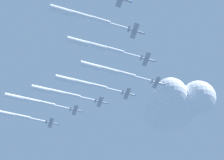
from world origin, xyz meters
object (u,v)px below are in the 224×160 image
object	(u,v)px
jet_port_mid	(57,92)
jet_trail_port	(5,114)
jet_starboard_inner	(96,46)
jet_starboard_mid	(81,16)
jet_port_inner	(82,83)
jet_lead	(108,70)
jet_port_outer	(31,100)

from	to	relation	value
jet_port_mid	jet_trail_port	distance (m)	41.33
jet_starboard_inner	jet_trail_port	size ratio (longest dim) A/B	0.94
jet_port_mid	jet_starboard_mid	xyz separation A→B (m)	(44.77, -39.48, -0.31)
jet_starboard_mid	jet_starboard_inner	bearing A→B (deg)	98.43
jet_port_inner	jet_port_mid	bearing A→B (deg)	178.37
jet_port_inner	jet_trail_port	distance (m)	60.92
jet_starboard_inner	jet_trail_port	xyz separation A→B (m)	(-83.08, 18.04, -1.65)
jet_starboard_mid	jet_lead	bearing A→B (deg)	98.54
jet_port_mid	jet_port_outer	size ratio (longest dim) A/B	0.95
jet_lead	jet_starboard_mid	xyz separation A→B (m)	(5.67, -37.80, 1.00)
jet_lead	jet_port_inner	bearing A→B (deg)	176.68
jet_starboard_inner	jet_trail_port	bearing A→B (deg)	167.75
jet_port_inner	jet_port_mid	world-z (taller)	jet_port_mid
jet_starboard_inner	jet_port_mid	bearing A→B (deg)	154.43
jet_lead	jet_port_inner	size ratio (longest dim) A/B	1.04
jet_port_inner	jet_port_mid	xyz separation A→B (m)	(-19.70, 0.56, 1.53)
jet_lead	jet_starboard_mid	world-z (taller)	jet_starboard_mid
jet_port_mid	jet_starboard_mid	size ratio (longest dim) A/B	1.01
jet_starboard_inner	jet_trail_port	distance (m)	85.03
jet_port_mid	jet_port_outer	xyz separation A→B (m)	(-20.62, -1.31, 0.78)
jet_starboard_inner	jet_port_outer	xyz separation A→B (m)	(-62.51, 18.74, 1.96)
jet_lead	jet_starboard_mid	distance (m)	38.23
jet_port_mid	jet_trail_port	size ratio (longest dim) A/B	0.93
jet_port_inner	jet_port_mid	distance (m)	19.77
jet_port_outer	jet_port_mid	bearing A→B (deg)	3.63
jet_lead	jet_port_mid	bearing A→B (deg)	177.53
jet_starboard_inner	jet_trail_port	world-z (taller)	jet_starboard_inner
jet_starboard_mid	jet_trail_port	size ratio (longest dim) A/B	0.92
jet_trail_port	jet_starboard_inner	bearing A→B (deg)	-12.25
jet_port_outer	jet_starboard_inner	bearing A→B (deg)	-16.69
jet_starboard_inner	jet_starboard_mid	world-z (taller)	jet_starboard_mid
jet_port_outer	jet_port_inner	bearing A→B (deg)	1.06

